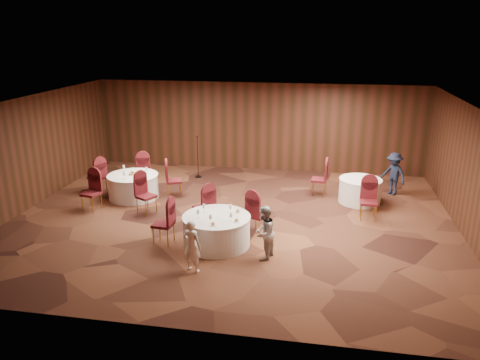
% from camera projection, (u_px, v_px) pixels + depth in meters
% --- Properties ---
extents(ground, '(12.00, 12.00, 0.00)m').
position_uv_depth(ground, '(232.00, 220.00, 12.90)').
color(ground, black).
rests_on(ground, ground).
extents(room_shell, '(12.00, 12.00, 12.00)m').
position_uv_depth(room_shell, '(231.00, 151.00, 12.29)').
color(room_shell, silver).
rests_on(room_shell, ground).
extents(table_main, '(1.65, 1.65, 0.74)m').
position_uv_depth(table_main, '(217.00, 230.00, 11.31)').
color(table_main, white).
rests_on(table_main, ground).
extents(table_left, '(1.55, 1.55, 0.74)m').
position_uv_depth(table_left, '(133.00, 186.00, 14.48)').
color(table_left, white).
rests_on(table_left, ground).
extents(table_right, '(1.27, 1.27, 0.74)m').
position_uv_depth(table_right, '(360.00, 190.00, 14.09)').
color(table_right, white).
rests_on(table_right, ground).
extents(chairs_main, '(2.82, 1.92, 1.00)m').
position_uv_depth(chairs_main, '(209.00, 215.00, 11.91)').
color(chairs_main, '#430D1A').
rests_on(chairs_main, ground).
extents(chairs_left, '(3.21, 3.04, 1.00)m').
position_uv_depth(chairs_left, '(131.00, 183.00, 14.38)').
color(chairs_left, '#430D1A').
rests_on(chairs_left, ground).
extents(chairs_right, '(1.93, 2.35, 1.00)m').
position_uv_depth(chairs_right, '(342.00, 190.00, 13.76)').
color(chairs_right, '#430D1A').
rests_on(chairs_right, ground).
extents(tabletop_main, '(1.04, 1.03, 0.22)m').
position_uv_depth(tabletop_main, '(221.00, 214.00, 11.04)').
color(tabletop_main, silver).
rests_on(tabletop_main, table_main).
extents(tabletop_left, '(0.86, 0.78, 0.22)m').
position_uv_depth(tabletop_left, '(132.00, 172.00, 14.34)').
color(tabletop_left, silver).
rests_on(tabletop_left, table_left).
extents(tabletop_right, '(0.08, 0.08, 0.22)m').
position_uv_depth(tabletop_right, '(370.00, 177.00, 13.64)').
color(tabletop_right, silver).
rests_on(tabletop_right, table_right).
extents(mic_stand, '(0.24, 0.24, 1.49)m').
position_uv_depth(mic_stand, '(198.00, 165.00, 16.48)').
color(mic_stand, black).
rests_on(mic_stand, ground).
extents(woman_a, '(0.50, 0.41, 1.19)m').
position_uv_depth(woman_a, '(192.00, 246.00, 10.00)').
color(woman_a, white).
rests_on(woman_a, ground).
extents(woman_b, '(0.62, 0.72, 1.27)m').
position_uv_depth(woman_b, '(264.00, 233.00, 10.54)').
color(woman_b, '#ADACB1').
rests_on(woman_b, ground).
extents(man_c, '(0.98, 0.98, 1.36)m').
position_uv_depth(man_c, '(394.00, 174.00, 14.68)').
color(man_c, '#151C31').
rests_on(man_c, ground).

